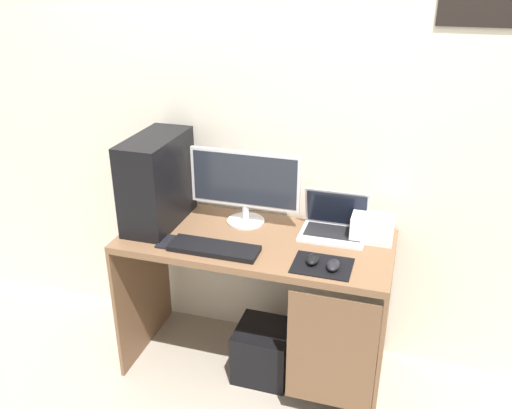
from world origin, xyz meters
TOP-DOWN VIEW (x-y plane):
  - ground_plane at (0.00, 0.00)m, footprint 8.00×8.00m
  - wall_back at (0.00, 0.33)m, footprint 4.00×0.05m
  - desk at (0.02, -0.01)m, footprint 1.31×0.59m
  - pc_tower at (-0.52, 0.03)m, footprint 0.21×0.46m
  - monitor at (-0.10, 0.15)m, footprint 0.56×0.19m
  - laptop at (0.35, 0.16)m, footprint 0.32×0.23m
  - projector at (0.53, 0.16)m, footprint 0.20×0.14m
  - keyboard at (-0.15, -0.17)m, footprint 0.42×0.14m
  - mousepad at (0.35, -0.16)m, footprint 0.26×0.20m
  - mouse_left at (0.31, -0.15)m, footprint 0.06×0.10m
  - mouse_right at (0.40, -0.18)m, footprint 0.06×0.10m
  - cell_phone at (-0.39, -0.16)m, footprint 0.07×0.13m
  - subwoofer at (0.06, -0.05)m, footprint 0.28×0.28m

SIDE VIEW (x-z plane):
  - ground_plane at x=0.00m, z-range 0.00..0.00m
  - subwoofer at x=0.06m, z-range 0.00..0.28m
  - desk at x=0.02m, z-range 0.22..0.99m
  - mousepad at x=0.35m, z-range 0.77..0.78m
  - cell_phone at x=-0.39m, z-range 0.77..0.78m
  - keyboard at x=-0.15m, z-range 0.77..0.80m
  - mouse_left at x=0.31m, z-range 0.78..0.81m
  - mouse_right at x=0.40m, z-range 0.78..0.81m
  - laptop at x=0.35m, z-range 0.71..0.92m
  - projector at x=0.53m, z-range 0.77..0.89m
  - monitor at x=-0.10m, z-range 0.79..1.17m
  - pc_tower at x=-0.52m, z-range 0.77..1.22m
  - wall_back at x=0.00m, z-range 0.00..2.60m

